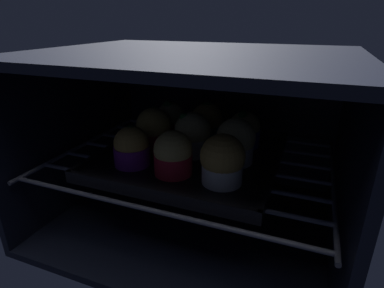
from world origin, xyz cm
name	(u,v)px	position (x,y,z in cm)	size (l,w,h in cm)	color
oven_cavity	(200,139)	(0.00, 26.25, 17.00)	(59.00, 47.00, 37.00)	black
oven_rack	(192,161)	(0.00, 22.00, 13.60)	(54.80, 42.00, 0.80)	#444756
baking_tray	(192,156)	(0.00, 21.79, 14.68)	(34.37, 34.37, 2.20)	black
muffin_row0_col0	(132,148)	(-8.79, 13.31, 18.56)	(6.85, 6.85, 7.66)	#7A238C
muffin_row0_col1	(172,154)	(-0.21, 12.76, 18.83)	(6.85, 6.85, 7.98)	red
muffin_row0_col2	(222,161)	(8.99, 12.72, 19.16)	(7.53, 7.53, 8.58)	silver
muffin_row1_col0	(154,129)	(-8.71, 21.98, 19.39)	(7.31, 7.31, 8.88)	red
muffin_row1_col1	(191,135)	(-0.36, 22.09, 19.33)	(7.30, 7.30, 8.77)	silver
muffin_row1_col2	(236,142)	(9.01, 21.52, 19.28)	(7.49, 7.49, 8.74)	silver
muffin_row2_col0	(171,121)	(-8.68, 30.21, 18.89)	(6.86, 6.86, 8.51)	red
muffin_row2_col1	(205,123)	(-0.39, 30.81, 19.20)	(7.12, 7.12, 8.78)	#0C8C84
muffin_row2_col2	(244,130)	(8.70, 30.48, 18.64)	(6.85, 6.85, 8.07)	#1928B7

